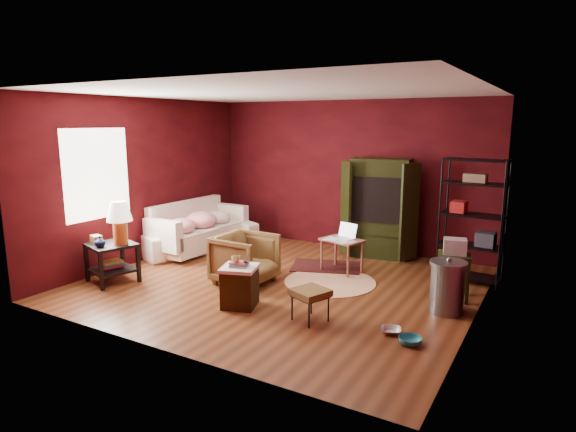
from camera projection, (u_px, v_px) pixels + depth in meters
name	position (u px, v px, depth m)	size (l,w,h in m)	color
room	(278.00, 191.00, 7.00)	(5.54, 5.04, 2.84)	brown
sofa	(198.00, 228.00, 9.03)	(2.20, 0.64, 0.86)	white
armchair	(245.00, 256.00, 7.21)	(0.80, 0.75, 0.82)	black
pet_bowl_steel	(392.00, 323.00, 5.52)	(0.24, 0.06, 0.24)	silver
pet_bowl_turquoise	(411.00, 333.00, 5.24)	(0.25, 0.08, 0.25)	teal
vase	(100.00, 242.00, 7.01)	(0.16, 0.16, 0.16)	#0D1741
mug	(236.00, 258.00, 6.21)	(0.11, 0.09, 0.11)	tan
side_table	(116.00, 234.00, 7.18)	(0.78, 0.78, 1.24)	black
sofa_cushions	(197.00, 229.00, 9.02)	(0.88, 2.05, 0.85)	white
hamper	(240.00, 286.00, 6.30)	(0.56, 0.56, 0.63)	#3B230D
footstool	(310.00, 294.00, 5.82)	(0.51, 0.51, 0.40)	black
rug_round	(330.00, 282.00, 7.30)	(1.72, 1.72, 0.01)	white
rug_oriental	(326.00, 266.00, 8.06)	(1.32, 1.10, 0.01)	#4B1414
laptop_desk	(342.00, 243.00, 7.74)	(0.73, 0.62, 0.78)	#9C5A47
tv_armoire	(379.00, 206.00, 8.56)	(1.38, 0.86, 1.76)	black
wire_shelving	(474.00, 216.00, 7.12)	(0.94, 0.46, 1.87)	black
small_stand	(454.00, 254.00, 6.52)	(0.51, 0.51, 0.84)	black
trash_can	(447.00, 287.00, 6.08)	(0.57, 0.57, 0.73)	slate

